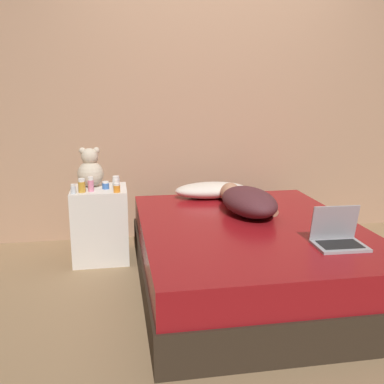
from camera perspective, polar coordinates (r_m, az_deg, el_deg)
ground_plane at (r=3.19m, az=7.12°, el=-11.69°), size 12.00×12.00×0.00m
wall_back at (r=4.08m, az=2.56°, el=12.67°), size 8.00×0.06×2.60m
bed at (r=3.10m, az=7.23°, el=-8.01°), size 1.46×1.89×0.44m
nightstand at (r=3.60m, az=-11.56°, el=-4.00°), size 0.42×0.42×0.57m
pillow at (r=3.70m, az=2.47°, el=0.24°), size 0.60×0.29×0.13m
person_lying at (r=3.25m, az=7.05°, el=-1.12°), size 0.41×0.76×0.19m
laptop at (r=2.73m, az=18.02°, el=-5.43°), size 0.29×0.23×0.23m
teddy_bear at (r=3.58m, az=-12.79°, el=2.78°), size 0.20×0.20×0.31m
bottle_blue at (r=3.50m, az=-10.91°, el=0.86°), size 0.05×0.05×0.06m
bottle_orange at (r=3.36m, az=-9.53°, el=0.51°), size 0.05×0.05×0.07m
bottle_clear at (r=3.39m, az=-14.86°, el=0.37°), size 0.04×0.04×0.07m
bottle_amber at (r=3.41m, az=-13.82°, el=0.79°), size 0.05×0.05×0.10m
bottle_white at (r=3.44m, az=-9.61°, el=1.12°), size 0.05×0.05×0.11m
bottle_pink at (r=3.43m, az=-12.73°, el=0.96°), size 0.04×0.04×0.11m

